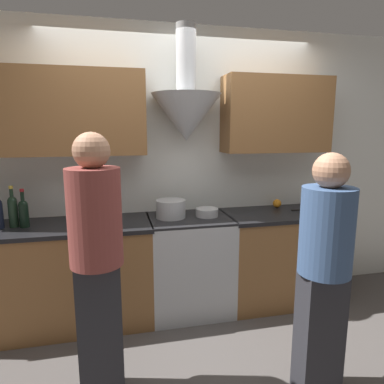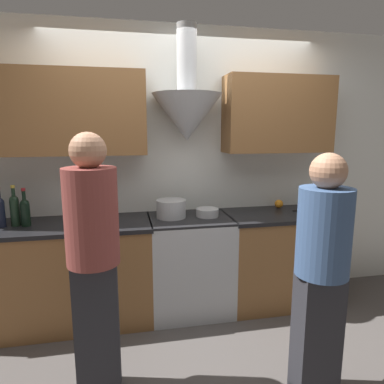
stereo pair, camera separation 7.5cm
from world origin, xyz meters
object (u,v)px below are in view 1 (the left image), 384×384
(stock_pot, at_px, (171,209))
(mixing_bowl, at_px, (207,212))
(wine_bottle_4, at_px, (13,210))
(person_foreground_right, at_px, (324,265))
(orange_fruit, at_px, (277,203))
(wine_bottle_5, at_px, (24,212))
(person_foreground_left, at_px, (97,255))
(stove_range, at_px, (190,264))

(stock_pot, bearing_deg, mixing_bowl, -3.92)
(wine_bottle_4, relative_size, person_foreground_right, 0.22)
(wine_bottle_4, xyz_separation_m, stock_pot, (1.29, 0.01, -0.06))
(orange_fruit, height_order, person_foreground_right, person_foreground_right)
(wine_bottle_5, bearing_deg, stock_pot, 1.72)
(stock_pot, relative_size, orange_fruit, 3.13)
(orange_fruit, xyz_separation_m, person_foreground_left, (-1.71, -1.08, -0.01))
(wine_bottle_4, distance_m, person_foreground_right, 2.36)
(stock_pot, distance_m, person_foreground_left, 1.09)
(orange_fruit, relative_size, person_foreground_left, 0.05)
(stock_pot, bearing_deg, stove_range, -10.44)
(wine_bottle_5, relative_size, person_foreground_right, 0.20)
(stock_pot, bearing_deg, person_foreground_right, -58.33)
(wine_bottle_5, xyz_separation_m, orange_fruit, (2.32, 0.20, -0.08))
(stove_range, distance_m, person_foreground_right, 1.37)
(wine_bottle_4, distance_m, stock_pot, 1.29)
(wine_bottle_5, height_order, person_foreground_left, person_foreground_left)
(wine_bottle_4, relative_size, wine_bottle_5, 1.07)
(stove_range, relative_size, person_foreground_left, 0.54)
(stove_range, distance_m, stock_pot, 0.55)
(stove_range, bearing_deg, mixing_bowl, 2.70)
(mixing_bowl, bearing_deg, person_foreground_left, -136.14)
(wine_bottle_4, xyz_separation_m, orange_fruit, (2.40, 0.17, -0.10))
(person_foreground_right, bearing_deg, mixing_bowl, 109.34)
(wine_bottle_4, distance_m, person_foreground_left, 1.14)
(person_foreground_left, bearing_deg, stock_pot, 56.75)
(person_foreground_right, bearing_deg, orange_fruit, 74.86)
(wine_bottle_4, xyz_separation_m, mixing_bowl, (1.61, -0.01, -0.11))
(wine_bottle_5, distance_m, person_foreground_left, 1.07)
(wine_bottle_5, relative_size, mixing_bowl, 1.53)
(stock_pot, xyz_separation_m, orange_fruit, (1.11, 0.16, -0.04))
(person_foreground_left, relative_size, person_foreground_right, 1.08)
(stock_pot, xyz_separation_m, mixing_bowl, (0.33, -0.02, -0.04))
(wine_bottle_4, height_order, orange_fruit, wine_bottle_4)
(stove_range, xyz_separation_m, person_foreground_left, (-0.76, -0.88, 0.47))
(stove_range, height_order, mixing_bowl, mixing_bowl)
(stock_pot, height_order, mixing_bowl, stock_pot)
(stock_pot, distance_m, orange_fruit, 1.13)
(wine_bottle_4, bearing_deg, orange_fruit, 4.17)
(orange_fruit, height_order, person_foreground_left, person_foreground_left)
(stove_range, bearing_deg, person_foreground_right, -63.76)
(stove_range, height_order, person_foreground_right, person_foreground_right)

